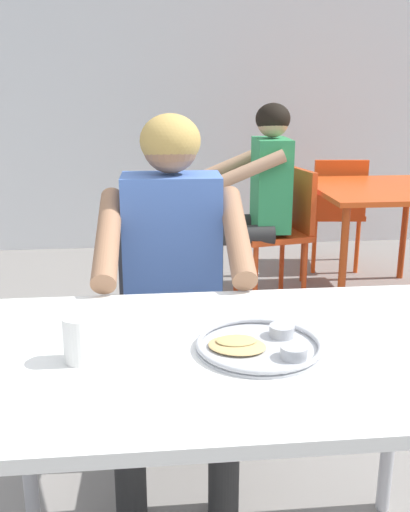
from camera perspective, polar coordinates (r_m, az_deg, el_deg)
name	(u,v)px	position (r m, az deg, el deg)	size (l,w,h in m)	color
back_wall	(170,38)	(4.99, -3.47, 20.41)	(12.00, 0.12, 3.40)	white
table_foreground	(231,378)	(1.41, 2.53, -11.75)	(1.24, 0.77, 0.76)	white
thali_tray	(260,345)	(1.36, 5.40, -8.65)	(0.29, 0.29, 0.03)	#B7BABF
drinking_cup	(79,338)	(1.32, -12.19, -7.78)	(0.07, 0.07, 0.10)	white
chair_foreground	(172,309)	(2.28, -3.22, -5.16)	(0.45, 0.41, 0.88)	#3F3F44
diner_foreground	(173,268)	(2.00, -3.16, -1.16)	(0.50, 0.56, 1.26)	#292929
table_background_red	(381,201)	(3.82, 16.76, 5.20)	(0.84, 0.93, 0.74)	#E04C19
chair_red_left	(282,225)	(3.70, 7.51, 3.04)	(0.48, 0.48, 0.85)	#D6461A
chair_red_far	(335,207)	(4.43, 12.59, 4.71)	(0.44, 0.46, 0.84)	#F0521A
patron_background	(256,189)	(3.58, 5.02, 6.53)	(0.56, 0.50, 1.25)	#2C2C2C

